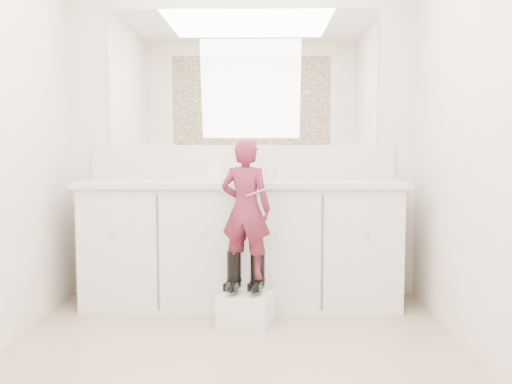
{
  "coord_description": "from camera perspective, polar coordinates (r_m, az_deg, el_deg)",
  "views": [
    {
      "loc": [
        0.16,
        -2.81,
        1.15
      ],
      "look_at": [
        0.11,
        0.81,
        0.84
      ],
      "focal_mm": 40.0,
      "sensor_mm": 36.0,
      "label": 1
    }
  ],
  "objects": [
    {
      "name": "floor",
      "position": [
        3.04,
        -2.41,
        -17.4
      ],
      "size": [
        3.0,
        3.0,
        0.0
      ],
      "primitive_type": "plane",
      "color": "#927B5F",
      "rests_on": "ground"
    },
    {
      "name": "wall_back",
      "position": [
        4.31,
        -1.34,
        5.52
      ],
      "size": [
        2.6,
        0.0,
        2.6
      ],
      "primitive_type": "plane",
      "rotation": [
        1.57,
        0.0,
        0.0
      ],
      "color": "beige",
      "rests_on": "floor"
    },
    {
      "name": "wall_front",
      "position": [
        1.32,
        -6.28,
        7.02
      ],
      "size": [
        2.6,
        0.0,
        2.6
      ],
      "primitive_type": "plane",
      "rotation": [
        -1.57,
        0.0,
        0.0
      ],
      "color": "beige",
      "rests_on": "floor"
    },
    {
      "name": "wall_right",
      "position": [
        3.03,
        23.0,
        5.42
      ],
      "size": [
        0.0,
        3.0,
        3.0
      ],
      "primitive_type": "plane",
      "rotation": [
        1.57,
        0.0,
        -1.57
      ],
      "color": "beige",
      "rests_on": "floor"
    },
    {
      "name": "vanity_cabinet",
      "position": [
        4.1,
        -1.46,
        -5.33
      ],
      "size": [
        2.2,
        0.55,
        0.85
      ],
      "primitive_type": "cube",
      "color": "silver",
      "rests_on": "floor"
    },
    {
      "name": "countertop",
      "position": [
        4.03,
        -1.48,
        0.87
      ],
      "size": [
        2.28,
        0.58,
        0.04
      ],
      "primitive_type": "cube",
      "color": "beige",
      "rests_on": "vanity_cabinet"
    },
    {
      "name": "backsplash",
      "position": [
        4.3,
        -1.34,
        3.05
      ],
      "size": [
        2.28,
        0.03,
        0.25
      ],
      "primitive_type": "cube",
      "color": "beige",
      "rests_on": "countertop"
    },
    {
      "name": "mirror",
      "position": [
        4.33,
        -1.36,
        11.36
      ],
      "size": [
        2.0,
        0.02,
        1.0
      ],
      "primitive_type": "cube",
      "color": "white",
      "rests_on": "wall_back"
    },
    {
      "name": "faucet",
      "position": [
        4.19,
        -1.4,
        1.98
      ],
      "size": [
        0.08,
        0.08,
        0.1
      ],
      "primitive_type": "cylinder",
      "color": "silver",
      "rests_on": "countertop"
    },
    {
      "name": "cup",
      "position": [
        4.04,
        1.4,
        1.91
      ],
      "size": [
        0.13,
        0.13,
        0.1
      ],
      "primitive_type": "imported",
      "rotation": [
        0.0,
        0.0,
        -0.15
      ],
      "color": "beige",
      "rests_on": "countertop"
    },
    {
      "name": "soap_bottle",
      "position": [
        3.97,
        -4.01,
        2.65
      ],
      "size": [
        0.12,
        0.12,
        0.22
      ],
      "primitive_type": "imported",
      "rotation": [
        0.0,
        0.0,
        -0.28
      ],
      "color": "white",
      "rests_on": "countertop"
    },
    {
      "name": "step_stool",
      "position": [
        3.69,
        -1.02,
        -11.64
      ],
      "size": [
        0.37,
        0.34,
        0.2
      ],
      "primitive_type": "cube",
      "rotation": [
        0.0,
        0.0,
        -0.25
      ],
      "color": "white",
      "rests_on": "floor"
    },
    {
      "name": "boot_left",
      "position": [
        3.65,
        -2.21,
        -8.03
      ],
      "size": [
        0.14,
        0.2,
        0.27
      ],
      "primitive_type": null,
      "rotation": [
        0.0,
        0.0,
        -0.25
      ],
      "color": "black",
      "rests_on": "step_stool"
    },
    {
      "name": "boot_right",
      "position": [
        3.65,
        0.17,
        -8.04
      ],
      "size": [
        0.14,
        0.2,
        0.27
      ],
      "primitive_type": null,
      "rotation": [
        0.0,
        0.0,
        -0.25
      ],
      "color": "black",
      "rests_on": "step_stool"
    },
    {
      "name": "toddler",
      "position": [
        3.58,
        -1.03,
        -1.7
      ],
      "size": [
        0.36,
        0.28,
        0.88
      ],
      "primitive_type": "imported",
      "rotation": [
        0.0,
        0.0,
        2.89
      ],
      "color": "#952E53",
      "rests_on": "step_stool"
    },
    {
      "name": "toothbrush",
      "position": [
        3.49,
        0.08,
        -0.02
      ],
      "size": [
        0.13,
        0.05,
        0.06
      ],
      "primitive_type": "cylinder",
      "rotation": [
        0.0,
        1.22,
        -0.25
      ],
      "color": "#D6539C",
      "rests_on": "toddler"
    }
  ]
}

